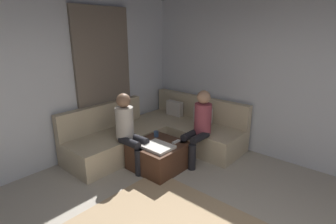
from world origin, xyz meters
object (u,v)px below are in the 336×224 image
object	(u,v)px
sectional_couch	(159,133)
coffee_mug	(156,134)
game_remote	(176,142)
person_on_couch_back	(199,124)
person_on_couch_side	(129,128)
ottoman	(159,156)

from	to	relation	value
sectional_couch	coffee_mug	bearing A→B (deg)	-51.39
sectional_couch	coffee_mug	distance (m)	0.52
game_remote	person_on_couch_back	size ratio (longest dim) A/B	0.12
coffee_mug	game_remote	xyz separation A→B (m)	(0.40, 0.04, -0.04)
sectional_couch	person_on_couch_side	bearing A→B (deg)	-79.87
sectional_couch	ottoman	xyz separation A→B (m)	(0.52, -0.56, -0.07)
game_remote	ottoman	bearing A→B (deg)	-129.29
person_on_couch_back	sectional_couch	bearing A→B (deg)	3.65
ottoman	game_remote	xyz separation A→B (m)	(0.18, 0.22, 0.22)
person_on_couch_back	person_on_couch_side	size ratio (longest dim) A/B	1.00
ottoman	person_on_couch_side	bearing A→B (deg)	-144.38
sectional_couch	person_on_couch_back	xyz separation A→B (m)	(0.86, 0.06, 0.38)
coffee_mug	person_on_couch_back	bearing A→B (deg)	37.75
sectional_couch	person_on_couch_side	size ratio (longest dim) A/B	2.12
ottoman	sectional_couch	bearing A→B (deg)	133.08
sectional_couch	game_remote	size ratio (longest dim) A/B	17.00
sectional_couch	game_remote	distance (m)	0.79
ottoman	coffee_mug	world-z (taller)	coffee_mug
sectional_couch	person_on_couch_side	distance (m)	0.92
sectional_couch	ottoman	world-z (taller)	sectional_couch
game_remote	person_on_couch_back	distance (m)	0.48
ottoman	coffee_mug	xyz separation A→B (m)	(-0.22, 0.18, 0.26)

